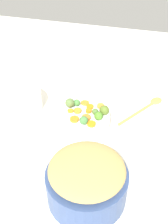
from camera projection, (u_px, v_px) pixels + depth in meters
The scene contains 21 objects.
tabletop at pixel (82, 129), 1.20m from camera, with size 2.40×2.40×0.02m, color white.
serving_bowl_carrots at pixel (84, 121), 1.17m from camera, with size 0.22×0.22×0.08m, color white.
metal_pot at pixel (87, 185), 0.88m from camera, with size 0.27×0.27×0.12m, color navy.
stuffing_mound at pixel (87, 169), 0.84m from camera, with size 0.24×0.24×0.04m, color tan.
carrot_slice_0 at pixel (78, 111), 1.15m from camera, with size 0.03×0.03×0.01m, color orange.
carrot_slice_1 at pixel (89, 111), 1.15m from camera, with size 0.03×0.03×0.01m, color orange.
carrot_slice_2 at pixel (70, 111), 1.15m from camera, with size 0.03×0.03×0.01m, color orange.
carrot_slice_3 at pixel (74, 119), 1.11m from camera, with size 0.04×0.04×0.01m, color orange.
carrot_slice_4 at pixel (85, 103), 1.20m from camera, with size 0.04×0.04×0.01m, color orange.
carrot_slice_5 at pixel (90, 107), 1.17m from camera, with size 0.03×0.03×0.01m, color orange.
carrot_slice_6 at pixel (86, 118), 1.11m from camera, with size 0.04×0.04×0.01m, color orange.
carrot_slice_7 at pixel (101, 106), 1.18m from camera, with size 0.03×0.03×0.01m, color orange.
carrot_slice_8 at pixel (91, 124), 1.08m from camera, with size 0.03×0.03×0.01m, color orange.
brussels_sprout_0 at pixel (70, 103), 1.17m from camera, with size 0.04×0.04×0.04m, color #536D37.
brussels_sprout_1 at pixel (84, 120), 1.08m from camera, with size 0.04×0.04×0.04m, color #457B3C.
brussels_sprout_2 at pixel (95, 112), 1.13m from camera, with size 0.03×0.03×0.03m, color #4A6D31.
brussels_sprout_3 at pixel (98, 116), 1.10m from camera, with size 0.04×0.04×0.04m, color #4C8328.
brussels_sprout_4 at pixel (104, 110), 1.13m from camera, with size 0.04×0.04×0.04m, color #546B25.
brussels_sprout_5 at pixel (77, 103), 1.18m from camera, with size 0.03×0.03×0.03m, color #43803A.
wooden_spoon at pixel (150, 105), 1.31m from camera, with size 0.19×0.27×0.01m.
casserole_dish at pixel (15, 101), 1.27m from camera, with size 0.25×0.25×0.09m, color white.
Camera 1 is at (-0.24, 0.86, 0.82)m, focal length 43.41 mm.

